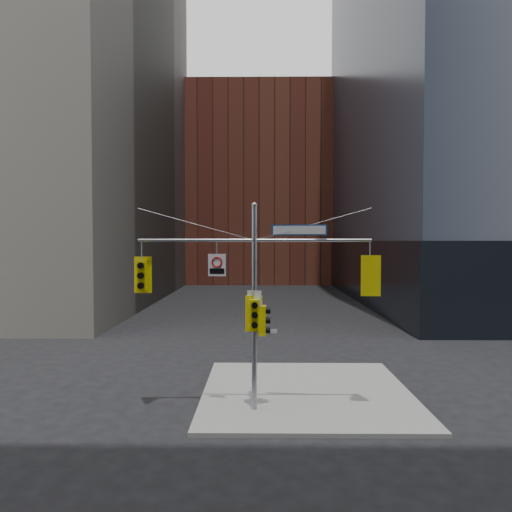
{
  "coord_description": "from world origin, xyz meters",
  "views": [
    {
      "loc": [
        0.22,
        -13.61,
        5.96
      ],
      "look_at": [
        0.06,
        2.0,
        5.46
      ],
      "focal_mm": 32.0,
      "sensor_mm": 36.0,
      "label": 1
    }
  ],
  "objects_px": {
    "traffic_light_pole_side": "(264,320)",
    "regulatory_sign_arm": "(217,264)",
    "signal_assembly": "(254,286)",
    "traffic_light_west_arm": "(142,275)",
    "street_sign_blade": "(299,230)",
    "traffic_light_east_arm": "(370,275)",
    "traffic_light_pole_front": "(254,314)"
  },
  "relations": [
    {
      "from": "signal_assembly",
      "to": "traffic_light_east_arm",
      "type": "xyz_separation_m",
      "value": [
        3.96,
        0.0,
        0.38
      ]
    },
    {
      "from": "street_sign_blade",
      "to": "regulatory_sign_arm",
      "type": "height_order",
      "value": "street_sign_blade"
    },
    {
      "from": "traffic_light_west_arm",
      "to": "traffic_light_east_arm",
      "type": "height_order",
      "value": "traffic_light_east_arm"
    },
    {
      "from": "traffic_light_east_arm",
      "to": "traffic_light_west_arm",
      "type": "bearing_deg",
      "value": 2.73
    },
    {
      "from": "regulatory_sign_arm",
      "to": "signal_assembly",
      "type": "bearing_deg",
      "value": 7.73
    },
    {
      "from": "signal_assembly",
      "to": "traffic_light_pole_side",
      "type": "height_order",
      "value": "signal_assembly"
    },
    {
      "from": "traffic_light_east_arm",
      "to": "traffic_light_pole_side",
      "type": "xyz_separation_m",
      "value": [
        -3.63,
        0.0,
        -1.56
      ]
    },
    {
      "from": "traffic_light_pole_side",
      "to": "regulatory_sign_arm",
      "type": "distance_m",
      "value": 2.52
    },
    {
      "from": "traffic_light_west_arm",
      "to": "traffic_light_east_arm",
      "type": "xyz_separation_m",
      "value": [
        7.83,
        -0.01,
        -0.0
      ]
    },
    {
      "from": "traffic_light_pole_side",
      "to": "street_sign_blade",
      "type": "height_order",
      "value": "street_sign_blade"
    },
    {
      "from": "traffic_light_pole_side",
      "to": "traffic_light_pole_front",
      "type": "bearing_deg",
      "value": 134.67
    },
    {
      "from": "traffic_light_east_arm",
      "to": "street_sign_blade",
      "type": "distance_m",
      "value": 2.88
    },
    {
      "from": "traffic_light_pole_side",
      "to": "traffic_light_pole_front",
      "type": "xyz_separation_m",
      "value": [
        -0.32,
        -0.27,
        0.26
      ]
    },
    {
      "from": "traffic_light_east_arm",
      "to": "traffic_light_pole_side",
      "type": "relative_size",
      "value": 1.35
    },
    {
      "from": "traffic_light_east_arm",
      "to": "traffic_light_pole_side",
      "type": "bearing_deg",
      "value": 2.78
    },
    {
      "from": "traffic_light_east_arm",
      "to": "traffic_light_pole_side",
      "type": "distance_m",
      "value": 3.96
    },
    {
      "from": "traffic_light_west_arm",
      "to": "street_sign_blade",
      "type": "relative_size",
      "value": 0.67
    },
    {
      "from": "traffic_light_west_arm",
      "to": "traffic_light_pole_side",
      "type": "height_order",
      "value": "traffic_light_west_arm"
    },
    {
      "from": "traffic_light_pole_front",
      "to": "traffic_light_east_arm",
      "type": "bearing_deg",
      "value": -0.84
    },
    {
      "from": "traffic_light_pole_side",
      "to": "regulatory_sign_arm",
      "type": "bearing_deg",
      "value": 95.61
    },
    {
      "from": "traffic_light_pole_side",
      "to": "street_sign_blade",
      "type": "xyz_separation_m",
      "value": [
        1.21,
        -0.0,
        3.11
      ]
    },
    {
      "from": "traffic_light_east_arm",
      "to": "regulatory_sign_arm",
      "type": "height_order",
      "value": "regulatory_sign_arm"
    },
    {
      "from": "traffic_light_west_arm",
      "to": "signal_assembly",
      "type": "bearing_deg",
      "value": -2.81
    },
    {
      "from": "traffic_light_pole_front",
      "to": "traffic_light_pole_side",
      "type": "bearing_deg",
      "value": 35.2
    },
    {
      "from": "traffic_light_pole_side",
      "to": "street_sign_blade",
      "type": "bearing_deg",
      "value": -85.24
    },
    {
      "from": "regulatory_sign_arm",
      "to": "street_sign_blade",
      "type": "bearing_deg",
      "value": 7.3
    },
    {
      "from": "traffic_light_pole_front",
      "to": "street_sign_blade",
      "type": "height_order",
      "value": "street_sign_blade"
    },
    {
      "from": "traffic_light_west_arm",
      "to": "traffic_light_east_arm",
      "type": "distance_m",
      "value": 7.83
    },
    {
      "from": "signal_assembly",
      "to": "traffic_light_east_arm",
      "type": "relative_size",
      "value": 5.76
    },
    {
      "from": "traffic_light_pole_front",
      "to": "regulatory_sign_arm",
      "type": "distance_m",
      "value": 2.13
    },
    {
      "from": "street_sign_blade",
      "to": "signal_assembly",
      "type": "bearing_deg",
      "value": -173.99
    },
    {
      "from": "traffic_light_east_arm",
      "to": "regulatory_sign_arm",
      "type": "distance_m",
      "value": 5.25
    }
  ]
}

